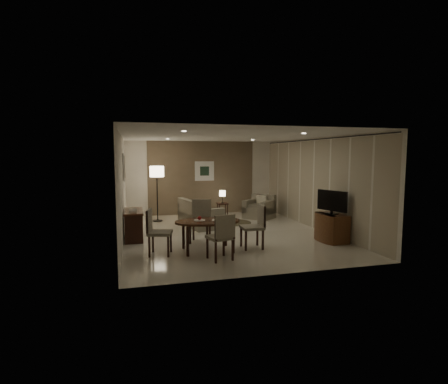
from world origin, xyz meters
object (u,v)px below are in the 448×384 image
object	(u,v)px
console_desk	(134,225)
chair_left	(160,232)
tv_cabinet	(332,227)
sofa	(200,213)
chair_right	(252,227)
floor_lamp	(157,194)
side_table	(222,209)
dining_table	(208,236)
armchair	(259,207)
chair_far	(200,221)
chair_near	(220,237)

from	to	relation	value
console_desk	chair_left	xyz separation A→B (m)	(0.56, -1.65, 0.13)
tv_cabinet	sofa	world-z (taller)	sofa
chair_right	floor_lamp	world-z (taller)	floor_lamp
console_desk	side_table	bearing A→B (deg)	41.86
tv_cabinet	dining_table	bearing A→B (deg)	-178.17
console_desk	chair_right	bearing A→B (deg)	-31.38
armchair	chair_left	bearing A→B (deg)	-86.22
chair_far	sofa	xyz separation A→B (m)	(0.38, 2.02, -0.12)
console_desk	chair_near	xyz separation A→B (m)	(1.74, -2.33, 0.12)
side_table	floor_lamp	size ratio (longest dim) A/B	0.26
tv_cabinet	armchair	bearing A→B (deg)	100.52
chair_near	sofa	bearing A→B (deg)	-107.89
chair_near	chair_far	world-z (taller)	chair_far
sofa	floor_lamp	xyz separation A→B (m)	(-1.23, 1.11, 0.51)
chair_near	chair_right	bearing A→B (deg)	-157.65
sofa	chair_left	bearing A→B (deg)	141.82
tv_cabinet	chair_right	xyz separation A→B (m)	(-2.20, -0.14, 0.16)
sofa	armchair	size ratio (longest dim) A/B	1.92
console_desk	chair_far	distance (m)	1.80
tv_cabinet	chair_left	distance (m)	4.34
chair_left	console_desk	bearing A→B (deg)	32.52
chair_right	dining_table	bearing A→B (deg)	-90.04
chair_far	floor_lamp	size ratio (longest dim) A/B	0.58
tv_cabinet	side_table	xyz separation A→B (m)	(-1.78, 4.28, -0.11)
chair_right	sofa	xyz separation A→B (m)	(-0.69, 2.89, -0.10)
side_table	console_desk	bearing A→B (deg)	-138.14
tv_cabinet	chair_left	world-z (taller)	chair_left
console_desk	chair_right	distance (m)	3.15
tv_cabinet	console_desk	bearing A→B (deg)	162.95
console_desk	chair_right	size ratio (longest dim) A/B	1.18
chair_near	dining_table	bearing A→B (deg)	-95.59
console_desk	chair_near	size ratio (longest dim) A/B	1.22
chair_near	chair_right	xyz separation A→B (m)	(0.95, 0.69, 0.02)
floor_lamp	chair_right	bearing A→B (deg)	-64.41
dining_table	floor_lamp	xyz separation A→B (m)	(-0.86, 3.96, 0.56)
sofa	side_table	world-z (taller)	sofa
chair_left	chair_right	size ratio (longest dim) A/B	0.99
side_table	armchair	bearing A→B (deg)	-33.49
chair_far	sofa	distance (m)	2.06
armchair	chair_near	bearing A→B (deg)	-71.07
chair_far	chair_right	xyz separation A→B (m)	(1.07, -0.87, -0.02)
chair_right	armchair	xyz separation A→B (m)	(1.55, 3.68, -0.11)
sofa	console_desk	bearing A→B (deg)	110.19
chair_far	side_table	bearing A→B (deg)	88.32
dining_table	armchair	world-z (taller)	armchair
console_desk	floor_lamp	size ratio (longest dim) A/B	0.66
tv_cabinet	sofa	size ratio (longest dim) A/B	0.52
console_desk	chair_left	bearing A→B (deg)	-71.33
tv_cabinet	chair_far	distance (m)	3.36
chair_near	armchair	world-z (taller)	chair_near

